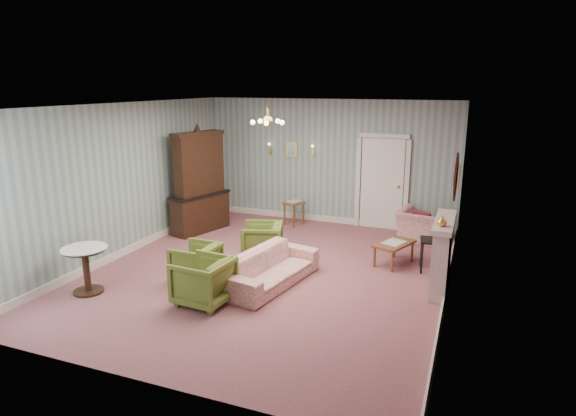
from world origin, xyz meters
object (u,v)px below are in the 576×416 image
at_px(olive_chair_c, 262,239).
at_px(olive_chair_b, 196,260).
at_px(olive_chair_a, 203,279).
at_px(wingback_chair, 425,221).
at_px(fireplace, 442,254).
at_px(pedestal_table, 86,270).
at_px(side_table_black, 431,255).
at_px(dresser, 199,179).
at_px(coffee_table, 394,253).
at_px(sofa_chintz, 271,262).

bearing_deg(olive_chair_c, olive_chair_b, -41.04).
xyz_separation_m(olive_chair_a, olive_chair_c, (0.01, 2.13, -0.02)).
height_order(wingback_chair, fireplace, fireplace).
bearing_deg(olive_chair_b, pedestal_table, -50.49).
xyz_separation_m(olive_chair_b, side_table_black, (3.66, 1.85, -0.06)).
relative_size(wingback_chair, fireplace, 0.73).
relative_size(olive_chair_b, fireplace, 0.51).
distance_m(olive_chair_b, dresser, 3.00).
bearing_deg(wingback_chair, side_table_black, 109.91).
height_order(coffee_table, pedestal_table, pedestal_table).
relative_size(wingback_chair, dresser, 0.43).
xyz_separation_m(wingback_chair, dresser, (-4.78, -1.06, 0.74)).
bearing_deg(olive_chair_a, fireplace, 124.59).
distance_m(side_table_black, pedestal_table, 5.79).
xyz_separation_m(olive_chair_a, pedestal_table, (-1.93, -0.33, -0.01)).
bearing_deg(wingback_chair, fireplace, 112.15).
bearing_deg(side_table_black, wingback_chair, 99.76).
distance_m(wingback_chair, pedestal_table, 6.61).
bearing_deg(olive_chair_b, olive_chair_a, 39.91).
height_order(olive_chair_a, pedestal_table, olive_chair_a).
distance_m(coffee_table, side_table_black, 0.68).
distance_m(olive_chair_c, sofa_chintz, 1.27).
bearing_deg(sofa_chintz, olive_chair_b, 114.43).
xyz_separation_m(dresser, coffee_table, (4.41, -0.55, -0.97)).
bearing_deg(fireplace, wingback_chair, 102.00).
bearing_deg(wingback_chair, pedestal_table, 54.69).
bearing_deg(dresser, sofa_chintz, -22.53).
xyz_separation_m(olive_chair_c, sofa_chintz, (0.65, -1.09, 0.01)).
bearing_deg(pedestal_table, olive_chair_c, 51.79).
bearing_deg(olive_chair_b, dresser, -149.25).
xyz_separation_m(sofa_chintz, pedestal_table, (-2.59, -1.37, -0.01)).
xyz_separation_m(fireplace, side_table_black, (-0.22, 0.68, -0.28)).
height_order(fireplace, side_table_black, fireplace).
bearing_deg(side_table_black, fireplace, -72.52).
height_order(wingback_chair, coffee_table, wingback_chair).
xyz_separation_m(olive_chair_c, fireplace, (3.28, -0.24, 0.20)).
relative_size(dresser, coffee_table, 2.85).
xyz_separation_m(olive_chair_c, pedestal_table, (-1.94, -2.46, 0.00)).
bearing_deg(coffee_table, sofa_chintz, -136.59).
height_order(olive_chair_a, side_table_black, olive_chair_a).
distance_m(olive_chair_b, wingback_chair, 4.91).
distance_m(olive_chair_c, coffee_table, 2.47).
bearing_deg(side_table_black, coffee_table, 169.93).
bearing_deg(olive_chair_c, pedestal_table, -56.34).
height_order(dresser, fireplace, dresser).
xyz_separation_m(olive_chair_a, olive_chair_b, (-0.58, 0.73, -0.04)).
bearing_deg(olive_chair_a, side_table_black, 134.64).
distance_m(wingback_chair, coffee_table, 1.67).
bearing_deg(olive_chair_a, pedestal_table, -75.62).
distance_m(olive_chair_c, fireplace, 3.30).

